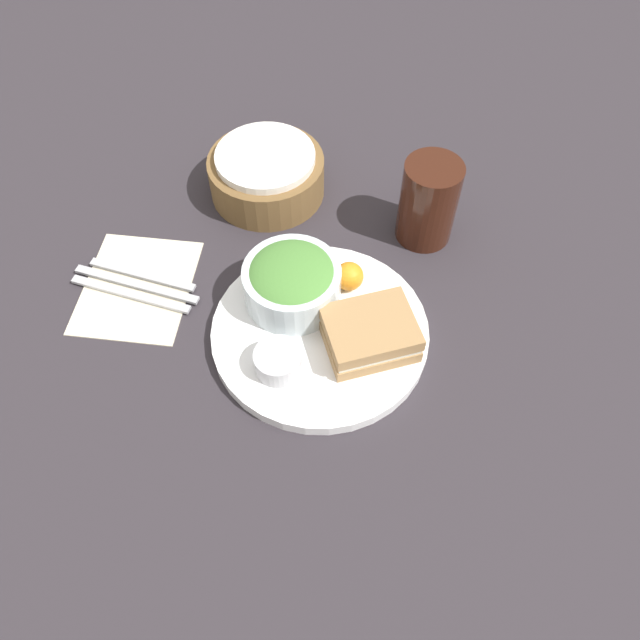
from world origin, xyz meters
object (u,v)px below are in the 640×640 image
Objects in this scene: dressing_cup at (278,361)px; knife at (136,284)px; spoon at (142,275)px; bread_basket at (267,174)px; sandwich at (370,334)px; salad_bowl at (292,281)px; plate at (320,332)px; fork at (130,294)px; drink_glass at (428,202)px.

knife is at bearing 152.46° from dressing_cup.
dressing_cup reaches higher than spoon.
dressing_cup is 0.34× the size of bread_basket.
salad_bowl is (-0.11, 0.06, 0.01)m from sandwich.
dressing_cup is at bearing -90.93° from salad_bowl.
salad_bowl is 0.11m from dressing_cup.
salad_bowl is at bearing 132.33° from plate.
dressing_cup is 0.32× the size of knife.
fork is (-0.22, 0.10, -0.03)m from dressing_cup.
drink_glass is at bearing -150.29° from spoon.
dressing_cup reaches higher than knife.
drink_glass reaches higher than fork.
drink_glass is 0.72× the size of fork.
bread_basket is 0.99× the size of fork.
drink_glass reaches higher than knife.
plate is at bearing -176.19° from fork.
knife is at bearing 168.77° from sandwich.
bread_basket reaches higher than spoon.
salad_bowl is at bearing 150.14° from sandwich.
fork is at bearing -176.48° from salad_bowl.
spoon is (-0.39, -0.13, -0.06)m from drink_glass.
drink_glass is at bearing -148.18° from knife.
knife is at bearing 169.19° from plate.
drink_glass is 0.80× the size of spoon.
plate is at bearing -47.67° from salad_bowl.
plate is at bearing 180.00° from knife.
sandwich is at bearing 24.33° from dressing_cup.
sandwich is 0.77× the size of bread_basket.
plate is 4.75× the size of dressing_cup.
sandwich is 1.06× the size of drink_glass.
sandwich is 0.34m from knife.
sandwich is at bearing -106.64° from drink_glass.
sandwich reaches higher than fork.
salad_bowl reaches higher than fork.
dressing_cup is 0.26m from spoon.
fork is at bearing 156.51° from dressing_cup.
drink_glass is (0.17, 0.27, 0.03)m from dressing_cup.
fork and knife have the same top height.
bread_basket is 0.25m from spoon.
fork is (-0.40, -0.17, -0.06)m from drink_glass.
drink_glass is at bearing 73.36° from sandwich.
plate is 0.27m from fork.
sandwich is 1.06× the size of salad_bowl.
drink_glass is at bearing 42.02° from salad_bowl.
drink_glass is (0.13, 0.20, 0.06)m from plate.
plate is 0.27m from knife.
sandwich is at bearing -12.95° from plate.
drink_glass is at bearing -146.16° from fork.
plate is at bearing 176.19° from spoon.
dressing_cup is 0.37× the size of spoon.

